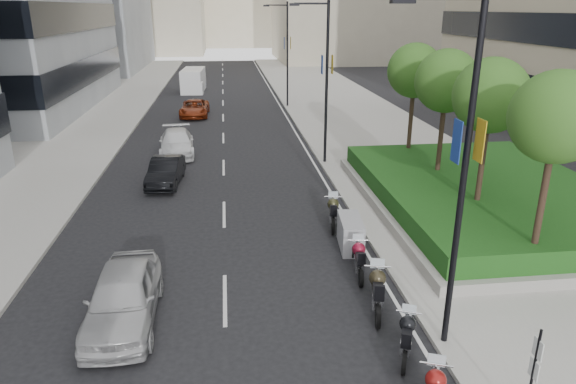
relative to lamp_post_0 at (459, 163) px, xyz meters
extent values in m
plane|color=black|center=(-4.14, -1.00, -5.07)|extent=(160.00, 160.00, 0.00)
cube|color=#9E9B93|center=(4.86, 29.00, -4.99)|extent=(10.00, 100.00, 0.15)
cube|color=#9E9B93|center=(-16.14, 29.00, -4.99)|extent=(8.00, 100.00, 0.15)
cube|color=silver|center=(-0.44, 29.00, -5.06)|extent=(0.12, 100.00, 0.01)
cube|color=silver|center=(-5.64, 29.00, -5.06)|extent=(0.12, 100.00, 0.01)
cube|color=gray|center=(5.86, 9.00, -4.72)|extent=(10.00, 14.00, 0.40)
cube|color=#153F12|center=(5.86, 9.00, -4.12)|extent=(9.40, 13.40, 0.80)
cylinder|color=#332319|center=(4.36, 3.00, -2.52)|extent=(0.22, 0.22, 4.00)
sphere|color=#2C5C1C|center=(4.36, 3.00, 0.38)|extent=(2.80, 2.80, 2.80)
cylinder|color=#332319|center=(4.36, 7.00, -2.52)|extent=(0.22, 0.22, 4.00)
sphere|color=#2C5C1C|center=(4.36, 7.00, 0.38)|extent=(2.80, 2.80, 2.80)
cylinder|color=#332319|center=(4.36, 11.00, -2.52)|extent=(0.22, 0.22, 4.00)
sphere|color=#2C5C1C|center=(4.36, 11.00, 0.38)|extent=(2.80, 2.80, 2.80)
cylinder|color=#332319|center=(4.36, 15.00, -2.52)|extent=(0.22, 0.22, 4.00)
sphere|color=#2C5C1C|center=(4.36, 15.00, 0.38)|extent=(2.80, 2.80, 2.80)
cylinder|color=black|center=(0.16, 0.00, -0.57)|extent=(0.16, 0.16, 9.00)
cube|color=black|center=(-1.64, 0.00, 3.58)|extent=(0.50, 0.22, 0.14)
cube|color=gold|center=(0.44, 0.00, 0.53)|extent=(0.02, 0.45, 1.00)
cube|color=navy|center=(-0.12, 0.00, 0.53)|extent=(0.02, 0.45, 1.00)
cylinder|color=black|center=(0.16, 17.00, -0.57)|extent=(0.16, 0.16, 9.00)
cylinder|color=black|center=(-0.74, 17.00, 3.63)|extent=(1.80, 0.10, 0.10)
cube|color=black|center=(-1.64, 17.00, 3.58)|extent=(0.50, 0.22, 0.14)
cube|color=gold|center=(0.44, 17.00, 0.53)|extent=(0.02, 0.45, 1.00)
cube|color=navy|center=(-0.12, 17.00, 0.53)|extent=(0.02, 0.45, 1.00)
cylinder|color=black|center=(0.16, 35.00, -0.57)|extent=(0.16, 0.16, 9.00)
cylinder|color=black|center=(-0.74, 35.00, 3.63)|extent=(1.80, 0.10, 0.10)
cube|color=black|center=(-1.64, 35.00, 3.58)|extent=(0.50, 0.22, 0.14)
cube|color=gold|center=(0.44, 35.00, 0.53)|extent=(0.02, 0.45, 1.00)
cube|color=navy|center=(-0.12, 35.00, 0.53)|extent=(0.02, 0.45, 1.00)
cylinder|color=black|center=(0.66, -3.00, -3.82)|extent=(0.06, 0.06, 2.50)
cube|color=silver|center=(0.66, -3.00, -3.02)|extent=(0.02, 0.32, 0.42)
cube|color=silver|center=(0.66, -3.00, -3.52)|extent=(0.02, 0.32, 0.42)
cylinder|color=black|center=(-0.88, -1.79, -4.76)|extent=(0.32, 0.61, 0.61)
sphere|color=maroon|center=(-1.06, -2.26, -4.23)|extent=(0.47, 0.47, 0.47)
cylinder|color=silver|center=(-0.97, -2.02, -4.01)|extent=(0.69, 0.30, 0.05)
cylinder|color=black|center=(-1.29, -0.97, -4.78)|extent=(0.31, 0.56, 0.56)
cylinder|color=black|center=(-0.73, 0.37, -4.78)|extent=(0.31, 0.56, 0.56)
cube|color=silver|center=(-1.03, -0.34, -4.63)|extent=(0.55, 0.82, 0.38)
sphere|color=black|center=(-0.91, -0.06, -4.29)|extent=(0.44, 0.44, 0.44)
cube|color=black|center=(-1.13, -0.59, -4.34)|extent=(0.49, 0.73, 0.15)
cylinder|color=silver|center=(-0.82, 0.16, -4.09)|extent=(0.64, 0.30, 0.05)
cylinder|color=black|center=(-1.37, 1.00, -4.73)|extent=(0.28, 0.67, 0.66)
cylinder|color=black|center=(-0.96, 2.66, -4.73)|extent=(0.28, 0.67, 0.66)
cube|color=silver|center=(-1.18, 1.78, -4.55)|extent=(0.53, 0.96, 0.45)
sphere|color=#2C2618|center=(-1.10, 2.12, -4.15)|extent=(0.51, 0.51, 0.51)
cube|color=black|center=(-1.25, 1.47, -4.21)|extent=(0.48, 0.85, 0.17)
cylinder|color=silver|center=(-1.03, 2.40, -3.91)|extent=(0.78, 0.24, 0.05)
cylinder|color=black|center=(-1.27, 3.25, -4.77)|extent=(0.21, 0.60, 0.59)
cylinder|color=black|center=(-1.03, 4.76, -4.77)|extent=(0.21, 0.60, 0.59)
cube|color=silver|center=(-1.16, 3.96, -4.61)|extent=(0.41, 0.85, 0.40)
sphere|color=maroon|center=(-1.11, 4.27, -4.24)|extent=(0.46, 0.46, 0.46)
cube|color=black|center=(-1.21, 3.67, -4.30)|extent=(0.38, 0.75, 0.15)
cylinder|color=silver|center=(-1.07, 4.53, -4.03)|extent=(0.71, 0.16, 0.05)
cylinder|color=black|center=(-1.03, 5.33, -4.78)|extent=(0.16, 0.58, 0.57)
cylinder|color=black|center=(-0.89, 6.79, -4.78)|extent=(0.16, 0.58, 0.57)
cube|color=gray|center=(-0.96, 6.06, -4.47)|extent=(0.96, 2.00, 1.15)
cylinder|color=black|center=(-1.34, 7.35, -4.75)|extent=(0.24, 0.63, 0.62)
cylinder|color=black|center=(-1.04, 8.93, -4.75)|extent=(0.24, 0.63, 0.62)
cube|color=silver|center=(-1.20, 8.09, -4.58)|extent=(0.46, 0.89, 0.42)
sphere|color=#32311C|center=(-1.14, 8.42, -4.20)|extent=(0.48, 0.48, 0.48)
cube|color=black|center=(-1.26, 7.80, -4.26)|extent=(0.42, 0.79, 0.16)
cylinder|color=silver|center=(-1.09, 8.68, -3.98)|extent=(0.74, 0.19, 0.05)
imported|color=#ADADAF|center=(-8.47, 2.16, -4.27)|extent=(1.96, 4.72, 1.60)
imported|color=black|center=(-8.54, 14.45, -4.39)|extent=(1.73, 4.17, 1.34)
imported|color=silver|center=(-8.46, 20.16, -4.34)|extent=(2.41, 5.12, 1.44)
imported|color=maroon|center=(-7.96, 31.88, -4.40)|extent=(2.36, 4.88, 1.34)
cube|color=white|center=(-8.73, 45.53, -3.89)|extent=(2.47, 5.71, 2.35)
cube|color=white|center=(-8.73, 43.41, -4.45)|extent=(2.20, 1.47, 1.23)
cylinder|color=black|center=(-9.62, 43.52, -4.67)|extent=(0.28, 0.78, 0.78)
cylinder|color=black|center=(-7.83, 43.52, -4.67)|extent=(0.28, 0.78, 0.78)
cylinder|color=black|center=(-9.62, 47.32, -4.67)|extent=(0.28, 0.78, 0.78)
cylinder|color=black|center=(-7.83, 47.32, -4.67)|extent=(0.28, 0.78, 0.78)
camera|label=1|loc=(-5.36, -10.95, 3.44)|focal=32.00mm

